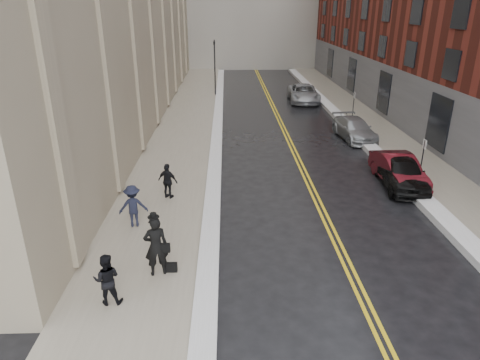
{
  "coord_description": "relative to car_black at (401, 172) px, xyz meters",
  "views": [
    {
      "loc": [
        -1.52,
        -11.21,
        8.15
      ],
      "look_at": [
        -1.02,
        4.75,
        1.6
      ],
      "focal_mm": 32.0,
      "sensor_mm": 36.0,
      "label": 1
    }
  ],
  "objects": [
    {
      "name": "lane_stripe_a",
      "position": [
        -4.42,
        8.41,
        -0.76
      ],
      "size": [
        0.12,
        64.0,
        0.01
      ],
      "primitive_type": "cube",
      "color": "gold",
      "rests_on": "ground"
    },
    {
      "name": "snow_ridge_right",
      "position": [
        0.35,
        8.41,
        -0.61
      ],
      "size": [
        0.85,
        60.8,
        0.3
      ],
      "primitive_type": "cube",
      "color": "white",
      "rests_on": "ground"
    },
    {
      "name": "car_silver_near",
      "position": [
        0.0,
        8.01,
        -0.1
      ],
      "size": [
        2.31,
        4.74,
        1.33
      ],
      "primitive_type": "imported",
      "rotation": [
        0.0,
        0.0,
        0.1
      ],
      "color": "#929599",
      "rests_on": "ground"
    },
    {
      "name": "car_black",
      "position": [
        0.0,
        0.0,
        0.0
      ],
      "size": [
        2.2,
        4.61,
        1.52
      ],
      "primitive_type": "imported",
      "rotation": [
        0.0,
        0.0,
        -0.09
      ],
      "color": "black",
      "rests_on": "ground"
    },
    {
      "name": "traffic_signal",
      "position": [
        -9.4,
        22.41,
        2.32
      ],
      "size": [
        0.18,
        0.15,
        5.2
      ],
      "color": "black",
      "rests_on": "ground"
    },
    {
      "name": "sidewalk_right",
      "position": [
        2.2,
        8.41,
        -0.69
      ],
      "size": [
        3.0,
        64.0,
        0.15
      ],
      "primitive_type": "cube",
      "color": "gray",
      "rests_on": "ground"
    },
    {
      "name": "pedestrian_main",
      "position": [
        -10.59,
        -7.16,
        0.41
      ],
      "size": [
        0.85,
        0.67,
        2.04
      ],
      "primitive_type": "imported",
      "rotation": [
        0.0,
        0.0,
        3.42
      ],
      "color": "black",
      "rests_on": "sidewalk_left"
    },
    {
      "name": "ground",
      "position": [
        -6.8,
        -7.59,
        -0.76
      ],
      "size": [
        160.0,
        160.0,
        0.0
      ],
      "primitive_type": "plane",
      "color": "black",
      "rests_on": "ground"
    },
    {
      "name": "lane_stripe_b",
      "position": [
        -4.18,
        8.41,
        -0.76
      ],
      "size": [
        0.12,
        64.0,
        0.01
      ],
      "primitive_type": "cube",
      "color": "gold",
      "rests_on": "ground"
    },
    {
      "name": "snow_ridge_left",
      "position": [
        -9.0,
        8.41,
        -0.63
      ],
      "size": [
        0.7,
        60.8,
        0.26
      ],
      "primitive_type": "cube",
      "color": "white",
      "rests_on": "ground"
    },
    {
      "name": "parking_sign_near",
      "position": [
        1.1,
        0.41,
        0.6
      ],
      "size": [
        0.06,
        0.35,
        2.23
      ],
      "color": "black",
      "rests_on": "ground"
    },
    {
      "name": "car_silver_far",
      "position": [
        -1.38,
        19.64,
        0.0
      ],
      "size": [
        2.79,
        5.62,
        1.53
      ],
      "primitive_type": "imported",
      "rotation": [
        0.0,
        0.0,
        -0.05
      ],
      "color": "#A1A4A9",
      "rests_on": "ground"
    },
    {
      "name": "car_maroon",
      "position": [
        0.0,
        0.39,
        -0.04
      ],
      "size": [
        1.64,
        4.39,
        1.43
      ],
      "primitive_type": "imported",
      "rotation": [
        0.0,
        0.0,
        0.03
      ],
      "color": "#4B0D14",
      "rests_on": "ground"
    },
    {
      "name": "sidewalk_left",
      "position": [
        -11.3,
        8.41,
        -0.69
      ],
      "size": [
        4.0,
        64.0,
        0.15
      ],
      "primitive_type": "cube",
      "color": "gray",
      "rests_on": "ground"
    },
    {
      "name": "parking_sign_far",
      "position": [
        1.1,
        12.41,
        0.6
      ],
      "size": [
        0.06,
        0.35,
        2.23
      ],
      "color": "black",
      "rests_on": "ground"
    },
    {
      "name": "pedestrian_a",
      "position": [
        -11.79,
        -8.55,
        0.18
      ],
      "size": [
        0.8,
        0.64,
        1.58
      ],
      "primitive_type": "imported",
      "rotation": [
        0.0,
        0.0,
        3.2
      ],
      "color": "black",
      "rests_on": "sidewalk_left"
    },
    {
      "name": "pedestrian_b",
      "position": [
        -11.97,
        -3.87,
        0.23
      ],
      "size": [
        1.2,
        0.84,
        1.69
      ],
      "primitive_type": "imported",
      "rotation": [
        0.0,
        0.0,
        3.35
      ],
      "color": "black",
      "rests_on": "sidewalk_left"
    },
    {
      "name": "pedestrian_c",
      "position": [
        -10.96,
        -1.29,
        0.19
      ],
      "size": [
        1.02,
        0.74,
        1.6
      ],
      "primitive_type": "imported",
      "rotation": [
        0.0,
        0.0,
        2.72
      ],
      "color": "black",
      "rests_on": "sidewalk_left"
    }
  ]
}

